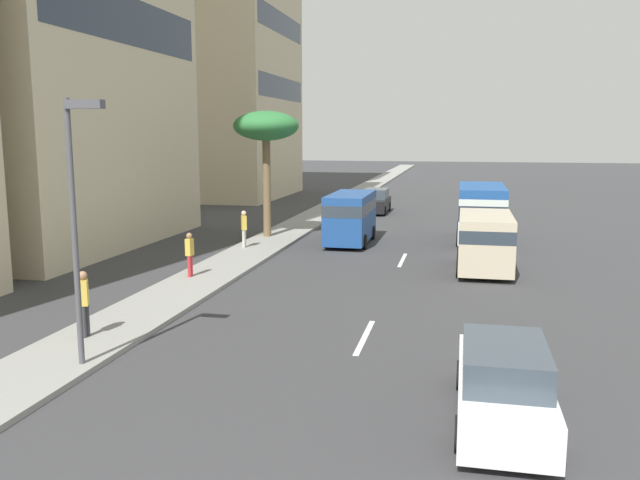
# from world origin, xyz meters

# --- Properties ---
(ground_plane) EXTENTS (198.00, 198.00, 0.00)m
(ground_plane) POSITION_xyz_m (31.50, 0.00, 0.00)
(ground_plane) COLOR #38383A
(sidewalk_right) EXTENTS (162.00, 2.52, 0.15)m
(sidewalk_right) POSITION_xyz_m (31.50, 7.13, 0.07)
(sidewalk_right) COLOR gray
(sidewalk_right) RESTS_ON ground_plane
(lane_stripe_mid) EXTENTS (3.20, 0.16, 0.01)m
(lane_stripe_mid) POSITION_xyz_m (12.73, 0.00, 0.01)
(lane_stripe_mid) COLOR silver
(lane_stripe_mid) RESTS_ON ground_plane
(lane_stripe_far) EXTENTS (3.20, 0.16, 0.01)m
(lane_stripe_far) POSITION_xyz_m (24.30, 0.00, 0.01)
(lane_stripe_far) COLOR silver
(lane_stripe_far) RESTS_ON ground_plane
(minibus_lead) EXTENTS (6.11, 2.44, 2.93)m
(minibus_lead) POSITION_xyz_m (30.34, -3.52, 1.61)
(minibus_lead) COLOR silver
(minibus_lead) RESTS_ON ground_plane
(car_second) EXTENTS (4.79, 1.79, 1.63)m
(car_second) POSITION_xyz_m (7.91, -3.44, 0.77)
(car_second) COLOR white
(car_second) RESTS_ON ground_plane
(van_third) EXTENTS (5.20, 2.10, 2.58)m
(van_third) POSITION_xyz_m (28.34, 3.05, 1.47)
(van_third) COLOR #1E478C
(van_third) RESTS_ON ground_plane
(car_fourth) EXTENTS (4.56, 1.79, 1.70)m
(car_fourth) POSITION_xyz_m (41.84, 3.50, 0.80)
(car_fourth) COLOR black
(car_fourth) RESTS_ON ground_plane
(van_fifth) EXTENTS (4.85, 2.23, 2.34)m
(van_fifth) POSITION_xyz_m (22.62, -3.50, 1.34)
(van_fifth) COLOR beige
(van_fifth) RESTS_ON ground_plane
(pedestrian_near_lamp) EXTENTS (0.39, 0.35, 1.79)m
(pedestrian_near_lamp) POSITION_xyz_m (25.16, 7.72, 1.15)
(pedestrian_near_lamp) COLOR beige
(pedestrian_near_lamp) RESTS_ON sidewalk_right
(pedestrian_mid_block) EXTENTS (0.34, 0.25, 1.71)m
(pedestrian_mid_block) POSITION_xyz_m (18.45, 7.64, 1.09)
(pedestrian_mid_block) COLOR red
(pedestrian_mid_block) RESTS_ON sidewalk_right
(pedestrian_by_tree) EXTENTS (0.38, 0.33, 1.82)m
(pedestrian_by_tree) POSITION_xyz_m (10.70, 7.34, 1.17)
(pedestrian_by_tree) COLOR #333338
(pedestrian_by_tree) RESTS_ON sidewalk_right
(palm_tree) EXTENTS (3.44, 3.44, 6.63)m
(palm_tree) POSITION_xyz_m (28.81, 7.66, 5.85)
(palm_tree) COLOR brown
(palm_tree) RESTS_ON sidewalk_right
(street_lamp) EXTENTS (0.24, 0.97, 6.26)m
(street_lamp) POSITION_xyz_m (8.78, 6.16, 4.05)
(street_lamp) COLOR #4C4C51
(street_lamp) RESTS_ON sidewalk_right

